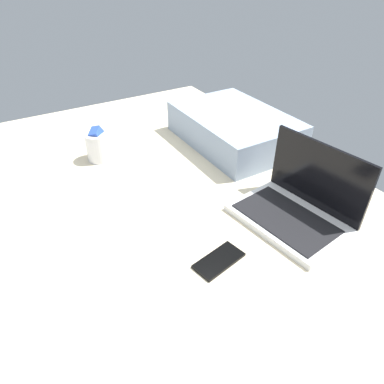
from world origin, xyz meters
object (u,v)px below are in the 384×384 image
Objects in this scene: laptop at (296,207)px; snack_cup at (98,146)px; pillow at (234,128)px; cell_phone at (219,261)px.

laptop is 77.67cm from snack_cup.
snack_cup is at bearing -156.09° from laptop.
pillow is at bearing 157.38° from laptop.
laptop is 53.47cm from pillow.
cell_phone is at bearing -91.13° from laptop.
laptop is 0.69× the size of pillow.
cell_phone is (69.73, 9.60, -5.50)cm from snack_cup.
snack_cup is at bearing 176.18° from cell_phone.
pillow is (-51.51, 14.19, 2.09)cm from laptop.
laptop is 2.52× the size of snack_cup.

